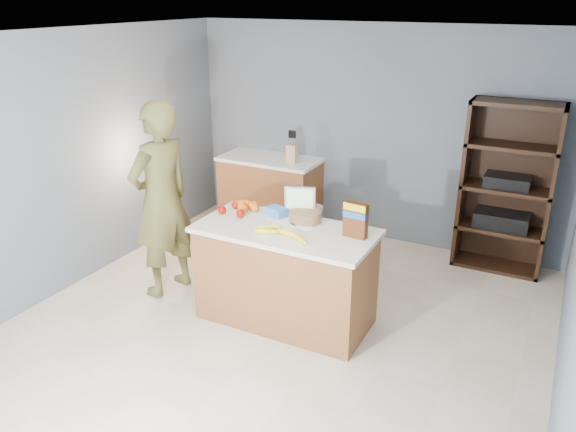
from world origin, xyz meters
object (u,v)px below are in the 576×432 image
at_px(cereal_box, 356,217).
at_px(person, 161,200).
at_px(tv, 300,200).
at_px(counter_peninsula, 285,279).
at_px(shelving_unit, 507,190).

bearing_deg(cereal_box, person, -175.60).
bearing_deg(person, tv, 115.76).
xyz_separation_m(counter_peninsula, tv, (-0.02, 0.32, 0.64)).
bearing_deg(counter_peninsula, person, -178.38).
height_order(person, cereal_box, person).
bearing_deg(tv, shelving_unit, 47.82).
distance_m(shelving_unit, cereal_box, 2.17).
bearing_deg(shelving_unit, tv, -132.18).
bearing_deg(person, counter_peninsula, 101.97).
relative_size(person, cereal_box, 6.37).
relative_size(shelving_unit, person, 0.94).
distance_m(shelving_unit, person, 3.54).
bearing_deg(person, shelving_unit, 136.45).
bearing_deg(counter_peninsula, shelving_unit, 52.89).
relative_size(shelving_unit, cereal_box, 6.00).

